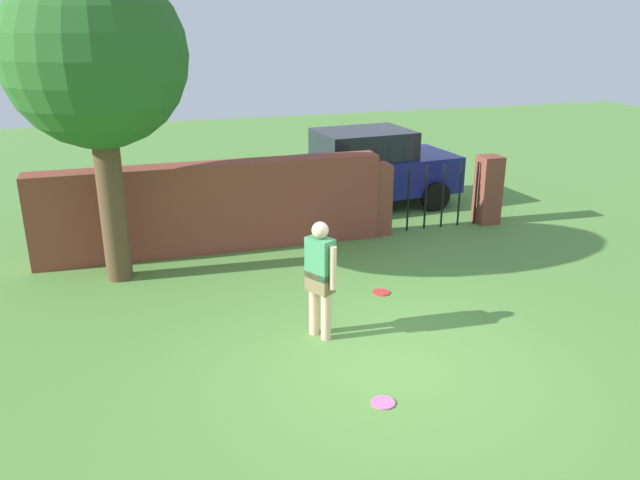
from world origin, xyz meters
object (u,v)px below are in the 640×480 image
at_px(person, 320,275).
at_px(car, 363,169).
at_px(frisbee_red, 381,292).
at_px(tree, 96,59).
at_px(frisbee_pink, 383,403).

relative_size(person, car, 0.37).
height_order(car, frisbee_red, car).
bearing_deg(person, tree, 11.90).
height_order(tree, car, tree).
relative_size(car, frisbee_pink, 16.05).
bearing_deg(tree, frisbee_pink, -58.85).
relative_size(tree, frisbee_pink, 18.09).
bearing_deg(frisbee_pink, car, 71.28).
height_order(person, frisbee_red, person).
distance_m(tree, frisbee_pink, 6.40).
distance_m(tree, person, 4.64).
height_order(person, frisbee_pink, person).
height_order(person, car, car).
xyz_separation_m(frisbee_pink, frisbee_red, (1.10, 2.78, 0.00)).
xyz_separation_m(person, frisbee_red, (1.32, 1.06, -0.89)).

